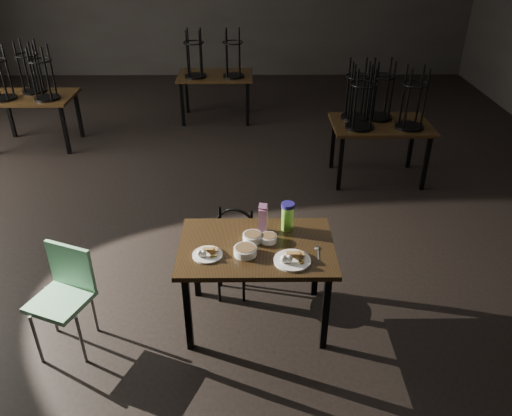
{
  "coord_description": "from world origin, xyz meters",
  "views": [
    {
      "loc": [
        0.53,
        -4.73,
        2.93
      ],
      "look_at": [
        0.56,
        -1.16,
        0.85
      ],
      "focal_mm": 35.0,
      "sensor_mm": 36.0,
      "label": 1
    }
  ],
  "objects_px": {
    "main_table": "(256,254)",
    "school_chair": "(65,290)",
    "water_bottle": "(287,216)",
    "juice_carton": "(263,218)",
    "bentwood_chair": "(233,246)"
  },
  "relations": [
    {
      "from": "juice_carton",
      "to": "school_chair",
      "type": "relative_size",
      "value": 0.3
    },
    {
      "from": "bentwood_chair",
      "to": "school_chair",
      "type": "xyz_separation_m",
      "value": [
        -1.25,
        -0.63,
        0.04
      ]
    },
    {
      "from": "bentwood_chair",
      "to": "school_chair",
      "type": "bearing_deg",
      "value": -138.49
    },
    {
      "from": "main_table",
      "to": "juice_carton",
      "type": "xyz_separation_m",
      "value": [
        0.05,
        0.2,
        0.2
      ]
    },
    {
      "from": "main_table",
      "to": "school_chair",
      "type": "bearing_deg",
      "value": -170.84
    },
    {
      "from": "main_table",
      "to": "bentwood_chair",
      "type": "height_order",
      "value": "bentwood_chair"
    },
    {
      "from": "water_bottle",
      "to": "bentwood_chair",
      "type": "relative_size",
      "value": 0.3
    },
    {
      "from": "juice_carton",
      "to": "water_bottle",
      "type": "bearing_deg",
      "value": 9.09
    },
    {
      "from": "main_table",
      "to": "water_bottle",
      "type": "relative_size",
      "value": 5.07
    },
    {
      "from": "water_bottle",
      "to": "bentwood_chair",
      "type": "distance_m",
      "value": 0.62
    },
    {
      "from": "main_table",
      "to": "water_bottle",
      "type": "distance_m",
      "value": 0.4
    },
    {
      "from": "juice_carton",
      "to": "water_bottle",
      "type": "relative_size",
      "value": 1.09
    },
    {
      "from": "main_table",
      "to": "water_bottle",
      "type": "bearing_deg",
      "value": 43.05
    },
    {
      "from": "school_chair",
      "to": "juice_carton",
      "type": "bearing_deg",
      "value": 38.28
    },
    {
      "from": "juice_carton",
      "to": "water_bottle",
      "type": "height_order",
      "value": "juice_carton"
    }
  ]
}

